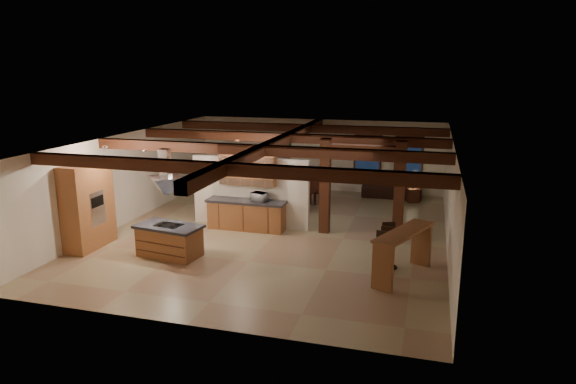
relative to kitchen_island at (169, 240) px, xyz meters
name	(u,v)px	position (x,y,z in m)	size (l,w,h in m)	color
ground	(276,233)	(2.19, 2.63, -0.44)	(12.00, 12.00, 0.00)	tan
room_walls	(276,176)	(2.19, 2.63, 1.34)	(12.00, 12.00, 12.00)	white
ceiling_beams	(276,143)	(2.19, 2.63, 2.32)	(10.00, 12.00, 0.28)	#3D1D0F
timber_posts	(362,178)	(4.69, 3.13, 1.33)	(2.50, 0.30, 2.90)	#3D1D0F
partition_wall	(250,192)	(1.19, 3.13, 0.66)	(3.80, 0.18, 2.20)	white
pantry_cabinet	(88,206)	(-2.48, 0.03, 0.76)	(0.67, 1.60, 2.40)	#9C5432
back_counter	(246,215)	(1.19, 2.74, 0.04)	(2.50, 0.66, 0.94)	#9C5432
upper_display_cabinet	(248,170)	(1.19, 2.94, 1.41)	(1.80, 0.36, 0.95)	#9C5432
range_hood	(167,191)	(0.00, 0.00, 1.35)	(1.10, 1.10, 1.40)	silver
back_windows	(388,157)	(4.99, 8.56, 1.06)	(2.70, 0.07, 1.70)	#3D1D0F
framed_art	(283,148)	(0.69, 8.56, 1.26)	(0.65, 0.05, 0.85)	#3D1D0F
recessed_cans	(165,146)	(-0.35, 0.69, 2.43)	(3.16, 2.46, 0.03)	silver
kitchen_island	(169,240)	(0.00, 0.00, 0.00)	(1.87, 1.18, 0.87)	#9C5432
dining_table	(293,198)	(1.85, 5.83, -0.15)	(1.62, 0.90, 0.57)	#3D190F
sofa	(392,189)	(5.23, 8.13, -0.11)	(2.27, 0.89, 0.66)	black
microwave	(260,197)	(1.63, 2.74, 0.64)	(0.48, 0.32, 0.27)	#B6B5BA
bar_counter	(404,246)	(6.11, 0.21, 0.35)	(1.39, 2.26, 1.17)	#9C5432
side_table	(413,195)	(6.05, 7.57, -0.18)	(0.42, 0.42, 0.52)	#3D1D0F
table_lamp	(413,183)	(6.05, 7.57, 0.31)	(0.27, 0.27, 0.32)	black
bar_stool_a	(381,255)	(5.60, 0.06, 0.13)	(0.40, 0.41, 1.13)	black
bar_stool_b	(389,245)	(5.74, 0.76, 0.15)	(0.43, 0.44, 1.15)	black
bar_stool_c	(387,249)	(5.70, 0.45, 0.14)	(0.39, 0.39, 1.13)	black
dining_chairs	(293,190)	(1.85, 5.83, 0.14)	(2.00, 2.00, 1.14)	#3D1D0F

